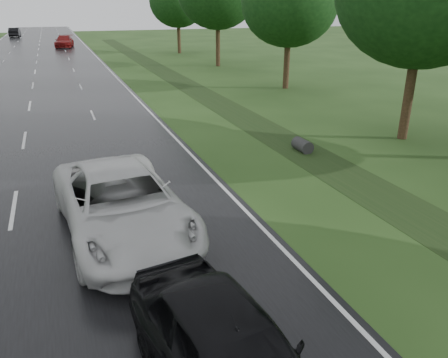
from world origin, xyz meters
name	(u,v)px	position (x,y,z in m)	size (l,w,h in m)	color
road	(36,66)	(0.00, 45.00, 0.02)	(14.00, 180.00, 0.04)	black
edge_stripe_east	(102,63)	(6.75, 45.00, 0.04)	(0.12, 180.00, 0.01)	silver
center_line	(36,65)	(0.00, 45.00, 0.04)	(0.12, 180.00, 0.01)	silver
drainage_ditch	(230,109)	(11.50, 18.71, 0.04)	(2.20, 120.00, 0.56)	#1B3113
tree_east_c	(290,2)	(18.20, 24.00, 6.14)	(7.00, 7.00, 9.29)	#322014
tree_east_f	(178,1)	(17.50, 52.00, 6.37)	(7.20, 7.20, 9.62)	#322014
white_pickup	(122,204)	(3.01, 5.17, 0.96)	(3.04, 6.59, 1.83)	silver
dark_sedan	(228,355)	(3.74, -0.92, 0.89)	(2.00, 4.98, 1.70)	black
far_car_red	(64,41)	(3.65, 66.00, 0.87)	(2.33, 5.73, 1.66)	maroon
far_car_dark	(15,32)	(-4.62, 93.26, 0.90)	(1.81, 5.20, 1.71)	black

